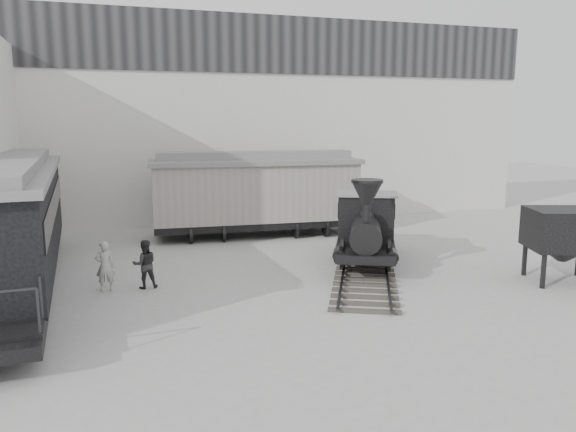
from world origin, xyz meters
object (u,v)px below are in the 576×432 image
object	(u,v)px
boxcar	(256,192)
coal_hopper	(564,235)
passenger_coach	(5,223)
visitor_b	(145,264)
visitor_a	(105,266)
locomotive	(366,233)

from	to	relation	value
boxcar	coal_hopper	bearing A→B (deg)	-49.23
passenger_coach	visitor_b	bearing A→B (deg)	-21.11
passenger_coach	coal_hopper	bearing A→B (deg)	-18.27
visitor_a	coal_hopper	bearing A→B (deg)	166.12
boxcar	passenger_coach	world-z (taller)	boxcar
passenger_coach	locomotive	bearing A→B (deg)	-7.19
passenger_coach	visitor_b	world-z (taller)	passenger_coach
boxcar	visitor_a	distance (m)	10.10
locomotive	visitor_a	xyz separation A→B (m)	(-9.61, -0.33, -0.45)
visitor_b	passenger_coach	bearing A→B (deg)	-21.17
locomotive	visitor_a	world-z (taller)	locomotive
visitor_b	locomotive	bearing A→B (deg)	-179.62
passenger_coach	coal_hopper	distance (m)	18.98
visitor_a	passenger_coach	bearing A→B (deg)	-23.83
passenger_coach	visitor_a	size ratio (longest dim) A/B	8.98
boxcar	passenger_coach	xyz separation A→B (m)	(-10.09, -5.78, 0.06)
coal_hopper	boxcar	bearing A→B (deg)	145.91
boxcar	visitor_a	size ratio (longest dim) A/B	6.07
locomotive	boxcar	world-z (taller)	boxcar
coal_hopper	visitor_b	bearing A→B (deg)	-175.69
locomotive	boxcar	xyz separation A→B (m)	(-2.60, 6.83, 0.86)
locomotive	visitor_b	size ratio (longest dim) A/B	5.99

